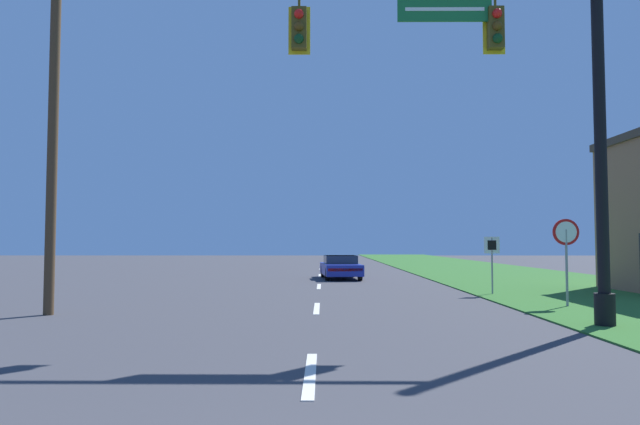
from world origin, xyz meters
name	(u,v)px	position (x,y,z in m)	size (l,w,h in m)	color
grass_verge_right	(507,275)	(10.50, 30.00, 0.02)	(10.00, 110.00, 0.04)	#2D6626
road_center_line	(319,286)	(0.00, 22.00, 0.01)	(0.16, 34.80, 0.01)	silver
signal_mast	(519,101)	(4.60, 10.51, 5.05)	(8.01, 0.47, 8.38)	black
car_ahead	(341,267)	(1.08, 27.28, 0.60)	(2.15, 4.45, 1.19)	black
stop_sign	(566,242)	(7.20, 14.31, 1.86)	(0.76, 0.07, 2.50)	gray
route_sign_post	(492,252)	(6.23, 18.29, 1.53)	(0.55, 0.06, 2.03)	gray
utility_pole_near	(53,112)	(-6.90, 12.56, 5.29)	(1.80, 0.26, 10.27)	#4C3823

